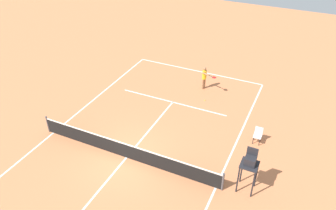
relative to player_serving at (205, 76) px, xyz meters
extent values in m
plane|color=#D37A4C|center=(1.28, 8.50, -0.99)|extent=(60.00, 60.00, 0.00)
cube|color=white|center=(1.28, -2.30, -0.99)|extent=(9.94, 0.10, 0.01)
cube|color=white|center=(-3.68, 8.50, -0.99)|extent=(0.10, 21.60, 0.01)
cube|color=white|center=(6.25, 8.50, -0.99)|extent=(0.10, 21.60, 0.01)
cube|color=white|center=(1.28, 2.56, -0.99)|extent=(7.45, 0.10, 0.01)
cube|color=white|center=(1.28, 8.50, -0.99)|extent=(0.10, 11.88, 0.01)
cylinder|color=#4C4C51|center=(-3.98, 8.50, -0.46)|extent=(0.10, 0.10, 1.07)
cylinder|color=#4C4C51|center=(6.55, 8.50, -0.46)|extent=(0.10, 0.10, 1.07)
cube|color=black|center=(1.28, 8.50, -0.54)|extent=(10.54, 0.03, 0.91)
cube|color=white|center=(1.28, 8.50, -0.06)|extent=(10.54, 0.04, 0.06)
cylinder|color=#9E704C|center=(0.02, -0.12, -0.61)|extent=(0.12, 0.12, 0.78)
cylinder|color=#9E704C|center=(0.08, 0.07, -0.61)|extent=(0.12, 0.12, 0.78)
cylinder|color=yellow|center=(0.05, -0.02, 0.09)|extent=(0.28, 0.28, 0.61)
sphere|color=#9E704C|center=(0.05, -0.02, 0.57)|extent=(0.22, 0.22, 0.22)
cylinder|color=#9E704C|center=(-0.01, -0.20, 0.12)|extent=(0.09, 0.09, 0.54)
cylinder|color=#9E704C|center=(-0.15, 0.24, 0.32)|extent=(0.54, 0.26, 0.09)
cylinder|color=black|center=(-0.53, 0.37, 0.32)|extent=(0.26, 0.12, 0.04)
ellipsoid|color=red|center=(-0.81, 0.46, 0.32)|extent=(0.39, 0.37, 0.04)
sphere|color=#CCE033|center=(-0.60, 1.48, -0.96)|extent=(0.07, 0.07, 0.07)
cylinder|color=#232328|center=(-5.32, 8.31, -0.22)|extent=(0.07, 0.07, 1.55)
cylinder|color=#232328|center=(-4.62, 8.31, -0.22)|extent=(0.07, 0.07, 1.55)
cylinder|color=#232328|center=(-5.32, 7.61, -0.22)|extent=(0.07, 0.07, 1.55)
cylinder|color=#232328|center=(-4.62, 7.61, -0.22)|extent=(0.07, 0.07, 1.55)
cube|color=#232328|center=(-4.97, 7.96, 0.59)|extent=(0.80, 0.80, 0.06)
cube|color=#232328|center=(-4.97, 7.96, 0.82)|extent=(0.50, 0.44, 0.40)
cube|color=#232328|center=(-4.97, 7.76, 1.17)|extent=(0.50, 0.06, 0.50)
cylinder|color=#262626|center=(-4.88, 4.53, -0.77)|extent=(0.04, 0.04, 0.45)
cylinder|color=#262626|center=(-4.53, 4.53, -0.77)|extent=(0.04, 0.04, 0.45)
cylinder|color=#262626|center=(-4.88, 4.18, -0.77)|extent=(0.04, 0.04, 0.45)
cylinder|color=#262626|center=(-4.53, 4.18, -0.77)|extent=(0.04, 0.04, 0.45)
cube|color=silver|center=(-4.70, 4.36, -0.51)|extent=(0.44, 0.44, 0.06)
cube|color=silver|center=(-4.70, 4.14, -0.26)|extent=(0.44, 0.04, 0.44)
camera|label=1|loc=(-6.23, 19.33, 11.04)|focal=35.16mm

